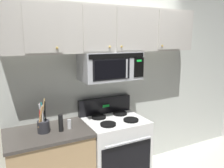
{
  "coord_description": "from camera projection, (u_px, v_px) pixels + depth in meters",
  "views": [
    {
      "loc": [
        -1.28,
        -2.0,
        1.93
      ],
      "look_at": [
        0.0,
        0.49,
        1.35
      ],
      "focal_mm": 36.21,
      "sensor_mm": 36.0,
      "label": 1
    }
  ],
  "objects": [
    {
      "name": "over_range_microwave",
      "position": [
        110.0,
        66.0,
        2.86
      ],
      "size": [
        0.76,
        0.43,
        0.35
      ],
      "color": "#B7BABF"
    },
    {
      "name": "upper_cabinets",
      "position": [
        109.0,
        30.0,
        2.8
      ],
      "size": [
        2.5,
        0.36,
        0.55
      ],
      "color": "#BCB7AD"
    },
    {
      "name": "salt_shaker",
      "position": [
        69.0,
        124.0,
        2.59
      ],
      "size": [
        0.05,
        0.05,
        0.11
      ],
      "color": "white",
      "rests_on": "counter_segment"
    },
    {
      "name": "counter_segment",
      "position": [
        50.0,
        167.0,
        2.61
      ],
      "size": [
        0.93,
        0.65,
        0.9
      ],
      "color": "tan",
      "rests_on": "ground_plane"
    },
    {
      "name": "back_wall",
      "position": [
        102.0,
        80.0,
        3.12
      ],
      "size": [
        5.2,
        0.1,
        2.7
      ],
      "primitive_type": "cube",
      "color": "silver",
      "rests_on": "ground_plane"
    },
    {
      "name": "pepper_mill",
      "position": [
        61.0,
        123.0,
        2.51
      ],
      "size": [
        0.05,
        0.05,
        0.19
      ],
      "primitive_type": "cylinder",
      "color": "black",
      "rests_on": "counter_segment"
    },
    {
      "name": "stove_range",
      "position": [
        114.0,
        150.0,
        2.98
      ],
      "size": [
        0.76,
        0.69,
        1.12
      ],
      "color": "white",
      "rests_on": "ground_plane"
    },
    {
      "name": "utensil_crock_charcoal",
      "position": [
        43.0,
        124.0,
        2.48
      ],
      "size": [
        0.13,
        0.13,
        0.38
      ],
      "color": "#2D2D33",
      "rests_on": "counter_segment"
    }
  ]
}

